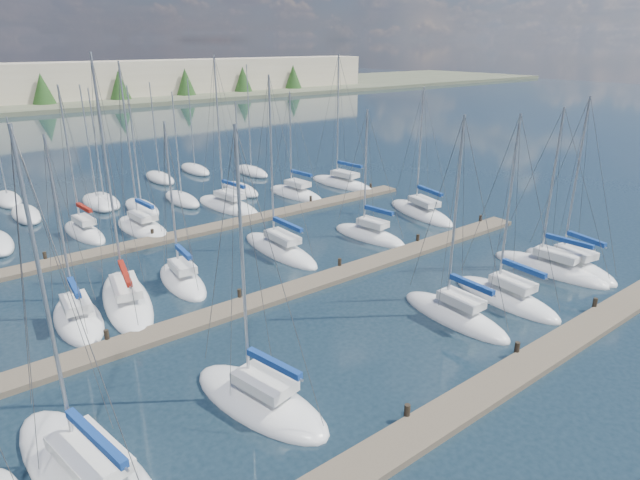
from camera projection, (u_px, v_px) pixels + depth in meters
ground at (95, 169)px, 67.08m from camera, size 400.00×400.00×0.00m
dock_near at (482, 393)px, 24.17m from camera, size 44.00×1.93×1.10m
dock_mid at (301, 287)px, 34.52m from camera, size 44.00×1.93×1.10m
dock_far at (203, 230)px, 44.87m from camera, size 44.00×1.93×1.10m
sailboat_e at (506, 298)px, 32.98m from camera, size 2.77×7.57×12.07m
sailboat_k at (280, 250)px, 40.60m from camera, size 2.46×9.01×13.65m
sailboat_n at (84, 232)px, 44.24m from camera, size 2.73×7.07×12.71m
sailboat_q at (296, 194)px, 55.42m from camera, size 3.41×7.82×11.18m
sailboat_d at (455, 315)px, 30.88m from camera, size 2.38×7.41×12.29m
sailboat_r at (342, 184)px, 59.31m from camera, size 3.67×9.20×14.53m
sailboat_g at (569, 266)px, 37.71m from camera, size 3.89×7.74×12.52m
sailboat_h at (78, 319)px, 30.49m from camera, size 3.06×6.75×11.35m
sailboat_c at (260, 400)px, 23.61m from camera, size 4.42×8.14×12.95m
sailboat_j at (182, 281)px, 35.33m from camera, size 2.87×6.68×11.29m
sailboat_m at (421, 213)px, 49.38m from camera, size 4.31×9.04×12.12m
sailboat_b at (88, 473)px, 19.68m from camera, size 4.86×10.40×13.56m
sailboat_i at (127, 301)px, 32.65m from camera, size 4.45×9.83×15.30m
sailboat_o at (142, 228)px, 45.36m from camera, size 3.40×7.87×14.38m
sailboat_p at (228, 206)px, 51.40m from camera, size 3.96×9.04×14.70m
sailboat_f at (549, 269)px, 37.23m from camera, size 2.91×8.36×11.88m
sailboat_l at (369, 235)px, 43.57m from camera, size 3.25×7.27×10.96m
distant_boats at (99, 201)px, 52.48m from camera, size 36.93×20.75×13.30m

